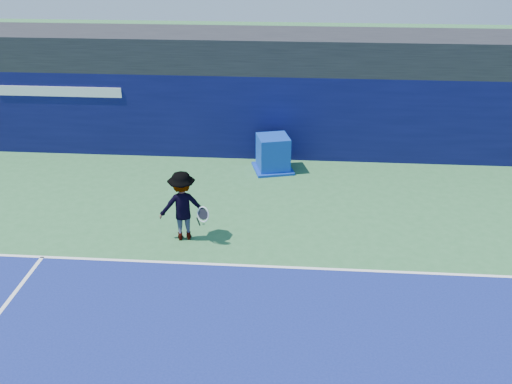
# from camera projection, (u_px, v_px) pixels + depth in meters

# --- Properties ---
(ground) EXTENTS (80.00, 80.00, 0.00)m
(ground) POSITION_uv_depth(u_px,v_px,m) (220.00, 346.00, 11.58)
(ground) COLOR #306B3A
(ground) RESTS_ON ground
(baseline) EXTENTS (24.00, 0.10, 0.01)m
(baseline) POSITION_uv_depth(u_px,v_px,m) (236.00, 265.00, 14.27)
(baseline) COLOR white
(baseline) RESTS_ON ground
(stadium_band) EXTENTS (36.00, 3.00, 1.20)m
(stadium_band) POSITION_uv_depth(u_px,v_px,m) (260.00, 50.00, 20.34)
(stadium_band) COLOR black
(stadium_band) RESTS_ON back_wall_assembly
(back_wall_assembly) EXTENTS (36.00, 1.03, 3.00)m
(back_wall_assembly) POSITION_uv_depth(u_px,v_px,m) (258.00, 115.00, 20.36)
(back_wall_assembly) COLOR #0B0C3E
(back_wall_assembly) RESTS_ON ground
(equipment_cart) EXTENTS (1.55, 1.55, 1.22)m
(equipment_cart) POSITION_uv_depth(u_px,v_px,m) (273.00, 155.00, 19.46)
(equipment_cart) COLOR #0B31A0
(equipment_cart) RESTS_ON ground
(tennis_player) EXTENTS (1.46, 0.98, 1.95)m
(tennis_player) POSITION_uv_depth(u_px,v_px,m) (183.00, 206.00, 15.10)
(tennis_player) COLOR white
(tennis_player) RESTS_ON ground
(tennis_ball) EXTENTS (0.08, 0.08, 0.08)m
(tennis_ball) POSITION_uv_depth(u_px,v_px,m) (183.00, 194.00, 15.73)
(tennis_ball) COLOR #D0E018
(tennis_ball) RESTS_ON ground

